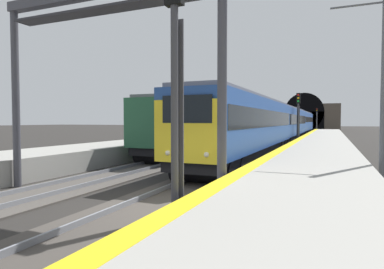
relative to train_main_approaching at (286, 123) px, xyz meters
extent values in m
plane|color=#282623|center=(-31.10, 0.00, -2.31)|extent=(320.00, 320.00, 0.00)
cube|color=#9E9B93|center=(-31.10, -4.14, -1.79)|extent=(112.00, 4.05, 1.05)
cube|color=yellow|center=(-31.10, -2.36, -1.26)|extent=(112.00, 0.50, 0.01)
cube|color=#423D38|center=(-31.10, 0.00, -2.28)|extent=(160.00, 3.15, 0.06)
cube|color=gray|center=(-31.10, 0.72, -2.18)|extent=(160.00, 0.07, 0.15)
cube|color=gray|center=(-31.10, -0.72, -2.18)|extent=(160.00, 0.07, 0.15)
cube|color=#4C4742|center=(-31.10, 4.54, -2.28)|extent=(160.00, 3.04, 0.06)
cube|color=gray|center=(-31.10, 5.26, -2.18)|extent=(160.00, 0.07, 0.15)
cube|color=gray|center=(-31.10, 3.82, -2.18)|extent=(160.00, 0.07, 0.15)
cube|color=#264C99|center=(-18.98, 0.00, 0.13)|extent=(18.51, 2.98, 2.85)
cube|color=black|center=(-18.98, 0.00, 0.40)|extent=(17.77, 3.00, 0.97)
cube|color=slate|center=(-18.98, 0.00, 1.66)|extent=(17.95, 2.54, 0.20)
cube|color=black|center=(-18.98, 0.00, -1.49)|extent=(18.13, 2.63, 0.53)
cylinder|color=black|center=(-26.82, 0.05, -1.83)|extent=(0.99, 2.63, 0.97)
cylinder|color=black|center=(-25.02, 0.04, -1.83)|extent=(0.99, 2.63, 0.97)
cylinder|color=black|center=(-12.94, -0.04, -1.83)|extent=(0.99, 2.63, 0.97)
cylinder|color=black|center=(-11.14, -0.05, -1.83)|extent=(0.99, 2.63, 0.97)
cube|color=yellow|center=(-28.27, 0.06, -0.12)|extent=(0.14, 2.73, 2.35)
cube|color=black|center=(-28.32, 0.07, 0.70)|extent=(0.05, 1.99, 1.03)
sphere|color=#F2EACC|center=(-28.33, -0.72, -0.94)|extent=(0.20, 0.20, 0.20)
sphere|color=#F2EACC|center=(-28.32, 0.85, -0.94)|extent=(0.20, 0.20, 0.20)
cube|color=#264C99|center=(0.25, 0.00, 0.13)|extent=(18.51, 2.98, 2.85)
cube|color=black|center=(0.25, 0.00, 0.40)|extent=(17.77, 3.00, 0.98)
cube|color=slate|center=(0.25, 0.00, 1.66)|extent=(17.95, 2.54, 0.20)
cube|color=black|center=(0.25, 0.00, -1.49)|extent=(18.13, 2.63, 0.53)
cylinder|color=black|center=(-8.06, 0.06, -1.83)|extent=(0.99, 2.63, 0.97)
cylinder|color=black|center=(-6.26, 0.05, -1.83)|extent=(0.99, 2.63, 0.97)
cylinder|color=black|center=(6.76, -0.05, -1.83)|extent=(0.99, 2.63, 0.97)
cylinder|color=black|center=(8.56, -0.06, -1.83)|extent=(0.99, 2.63, 0.97)
cube|color=#264C99|center=(19.49, 0.00, 0.13)|extent=(18.51, 2.98, 2.85)
cube|color=black|center=(19.49, 0.00, 0.46)|extent=(17.77, 3.00, 0.81)
cube|color=slate|center=(19.49, 0.00, 1.66)|extent=(17.95, 2.54, 0.20)
cube|color=black|center=(19.49, 0.00, -1.49)|extent=(18.13, 2.63, 0.53)
cylinder|color=black|center=(11.66, 0.05, -1.83)|extent=(0.99, 2.63, 0.97)
cylinder|color=black|center=(13.46, 0.04, -1.83)|extent=(0.99, 2.63, 0.97)
cylinder|color=black|center=(25.51, -0.04, -1.83)|extent=(0.99, 2.63, 0.97)
cylinder|color=black|center=(27.31, -0.05, -1.83)|extent=(0.99, 2.63, 0.97)
cube|color=#235638|center=(-13.44, 4.54, 0.16)|extent=(20.41, 3.08, 2.85)
cube|color=black|center=(-13.44, 4.54, 0.47)|extent=(19.59, 3.10, 0.91)
cube|color=slate|center=(-13.44, 4.54, 1.68)|extent=(19.79, 2.65, 0.20)
cube|color=black|center=(-13.44, 4.54, -1.46)|extent=(20.00, 2.74, 0.55)
cylinder|color=black|center=(-4.44, 4.41, -1.81)|extent=(1.03, 2.59, 1.00)
cylinder|color=black|center=(-6.24, 4.44, -1.81)|extent=(1.03, 2.59, 1.00)
cylinder|color=black|center=(-20.65, 4.64, -1.81)|extent=(1.03, 2.59, 1.00)
cylinder|color=black|center=(-22.45, 4.66, -1.81)|extent=(1.03, 2.59, 1.00)
cube|color=#E5B20F|center=(-3.22, 4.39, 0.09)|extent=(0.16, 2.69, 2.70)
cube|color=black|center=(-3.17, 4.39, 0.73)|extent=(0.07, 1.96, 1.02)
sphere|color=#F2EACC|center=(-3.15, 5.16, -0.92)|extent=(0.20, 0.20, 0.20)
sphere|color=#F2EACC|center=(-3.17, 3.63, -0.92)|extent=(0.20, 0.20, 0.20)
cube|color=#235638|center=(7.51, 4.54, 0.16)|extent=(20.41, 3.08, 2.85)
cube|color=black|center=(7.51, 4.54, 0.44)|extent=(19.59, 3.10, 0.88)
cube|color=slate|center=(7.51, 4.54, 1.68)|extent=(19.79, 2.65, 0.20)
cube|color=black|center=(7.51, 4.54, -1.46)|extent=(20.00, 2.74, 0.55)
cylinder|color=black|center=(16.55, 4.41, -1.81)|extent=(1.03, 2.59, 1.00)
cylinder|color=black|center=(14.75, 4.44, -1.81)|extent=(1.03, 2.59, 1.00)
cylinder|color=black|center=(0.27, 4.64, -1.81)|extent=(1.03, 2.59, 1.00)
cylinder|color=black|center=(-1.53, 4.66, -1.81)|extent=(1.03, 2.59, 1.00)
cube|color=#235638|center=(28.46, 4.54, 0.16)|extent=(20.41, 3.08, 2.85)
cube|color=black|center=(28.46, 4.54, 0.63)|extent=(19.59, 3.10, 0.80)
cube|color=slate|center=(28.46, 4.54, 1.68)|extent=(19.79, 2.65, 0.20)
cube|color=black|center=(28.46, 4.54, -1.46)|extent=(20.00, 2.74, 0.55)
cylinder|color=black|center=(37.61, 4.41, -1.81)|extent=(1.03, 2.59, 1.00)
cylinder|color=black|center=(35.81, 4.44, -1.81)|extent=(1.03, 2.59, 1.00)
cylinder|color=black|center=(21.11, 4.64, -1.81)|extent=(1.03, 2.59, 1.00)
cylinder|color=black|center=(19.31, 4.67, -1.81)|extent=(1.03, 2.59, 1.00)
cube|color=black|center=(7.51, 4.54, 2.23)|extent=(1.32, 1.70, 0.90)
cylinder|color=#38383D|center=(-33.18, -1.81, 0.17)|extent=(0.16, 0.16, 4.97)
cube|color=#38383D|center=(-33.04, -1.81, 0.17)|extent=(0.04, 0.28, 4.47)
cylinder|color=#38383D|center=(-5.37, -1.81, -0.18)|extent=(0.16, 0.16, 4.26)
cube|color=black|center=(-5.37, -1.81, 2.47)|extent=(0.20, 0.38, 1.05)
cube|color=#38383D|center=(-5.23, -1.81, -0.18)|extent=(0.04, 0.28, 3.83)
sphere|color=red|center=(-5.50, -1.81, 2.79)|extent=(0.20, 0.20, 0.20)
sphere|color=yellow|center=(-5.50, -1.81, 2.49)|extent=(0.20, 0.20, 0.20)
sphere|color=green|center=(-5.50, -1.81, 2.19)|extent=(0.20, 0.20, 0.20)
cylinder|color=#4C4C54|center=(39.48, -1.81, 0.01)|extent=(0.16, 0.16, 4.64)
cube|color=black|center=(39.48, -1.81, 2.70)|extent=(0.20, 0.38, 0.75)
cube|color=#4C4C54|center=(39.62, -1.81, 0.01)|extent=(0.04, 0.28, 4.17)
sphere|color=red|center=(39.35, -1.81, 2.87)|extent=(0.20, 0.20, 0.20)
sphere|color=yellow|center=(39.35, -1.81, 2.57)|extent=(0.20, 0.20, 0.20)
cylinder|color=#3F3F47|center=(-30.26, 6.45, 1.06)|extent=(0.28, 0.28, 6.74)
cylinder|color=#3F3F47|center=(-30.26, -1.91, 1.06)|extent=(0.28, 0.28, 6.74)
cube|color=#2D2D33|center=(-30.26, 2.27, 3.98)|extent=(0.70, 7.53, 0.08)
cube|color=#51473D|center=(59.69, 2.27, 1.34)|extent=(2.95, 18.86, 7.31)
cube|color=black|center=(58.16, 2.27, 0.25)|extent=(0.12, 10.56, 5.12)
cylinder|color=black|center=(58.16, 2.27, 2.80)|extent=(0.12, 10.56, 10.56)
cylinder|color=#595B60|center=(-25.74, -6.56, 1.40)|extent=(0.22, 0.22, 7.42)
cylinder|color=#595B60|center=(-25.74, -5.64, 4.51)|extent=(0.08, 1.84, 0.08)
camera|label=1|loc=(-39.41, -4.84, 0.28)|focal=30.88mm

